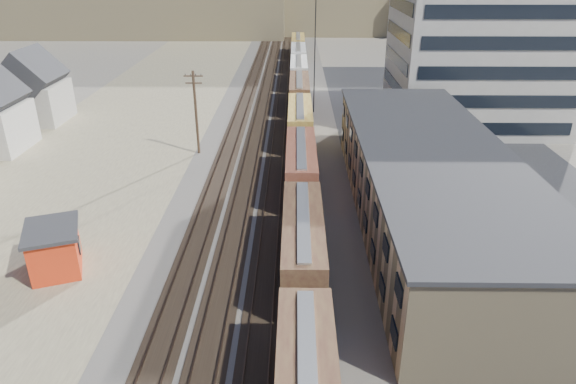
{
  "coord_description": "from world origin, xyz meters",
  "views": [
    {
      "loc": [
        3.15,
        -16.46,
        22.02
      ],
      "look_at": [
        2.58,
        24.49,
        3.0
      ],
      "focal_mm": 32.0,
      "sensor_mm": 36.0,
      "label": 1
    }
  ],
  "objects_px": {
    "utility_pole_north": "(196,111)",
    "freight_train": "(300,104)",
    "maintenance_shed": "(55,249)",
    "parked_car_blue": "(493,168)"
  },
  "relations": [
    {
      "from": "freight_train",
      "to": "utility_pole_north",
      "type": "xyz_separation_m",
      "value": [
        -12.3,
        -12.49,
        2.5
      ]
    },
    {
      "from": "utility_pole_north",
      "to": "maintenance_shed",
      "type": "xyz_separation_m",
      "value": [
        -6.45,
        -25.44,
        -3.44
      ]
    },
    {
      "from": "maintenance_shed",
      "to": "parked_car_blue",
      "type": "relative_size",
      "value": 1.13
    },
    {
      "from": "utility_pole_north",
      "to": "maintenance_shed",
      "type": "distance_m",
      "value": 26.46
    },
    {
      "from": "freight_train",
      "to": "parked_car_blue",
      "type": "relative_size",
      "value": 22.7
    },
    {
      "from": "utility_pole_north",
      "to": "parked_car_blue",
      "type": "bearing_deg",
      "value": -10.02
    },
    {
      "from": "maintenance_shed",
      "to": "parked_car_blue",
      "type": "bearing_deg",
      "value": 26.04
    },
    {
      "from": "utility_pole_north",
      "to": "freight_train",
      "type": "bearing_deg",
      "value": 45.44
    },
    {
      "from": "maintenance_shed",
      "to": "parked_car_blue",
      "type": "height_order",
      "value": "maintenance_shed"
    },
    {
      "from": "freight_train",
      "to": "maintenance_shed",
      "type": "bearing_deg",
      "value": -116.3
    }
  ]
}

